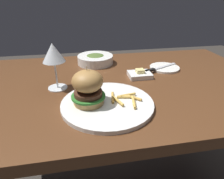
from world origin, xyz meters
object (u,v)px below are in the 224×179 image
object	(u,v)px
burger_sandwich	(88,87)
table_knife	(158,68)
main_plate	(108,104)
wine_glass	(53,54)
bread_plate	(164,68)
butter_dish	(140,74)
soup_bowl	(95,59)

from	to	relation	value
burger_sandwich	table_knife	xyz separation A→B (m)	(0.35, 0.26, -0.06)
main_plate	wine_glass	distance (m)	0.27
bread_plate	butter_dish	size ratio (longest dim) A/B	1.45
table_knife	soup_bowl	distance (m)	0.32
soup_bowl	burger_sandwich	bearing A→B (deg)	-99.12
burger_sandwich	wine_glass	size ratio (longest dim) A/B	0.72
main_plate	soup_bowl	distance (m)	0.43
wine_glass	bread_plate	distance (m)	0.53
main_plate	burger_sandwich	xyz separation A→B (m)	(-0.06, 0.01, 0.06)
table_knife	butter_dish	distance (m)	0.12
wine_glass	soup_bowl	distance (m)	0.34
soup_bowl	bread_plate	bearing A→B (deg)	-23.09
burger_sandwich	table_knife	bearing A→B (deg)	37.07
butter_dish	bread_plate	bearing A→B (deg)	26.50
bread_plate	burger_sandwich	bearing A→B (deg)	-144.11
main_plate	burger_sandwich	world-z (taller)	burger_sandwich
bread_plate	wine_glass	bearing A→B (deg)	-166.02
burger_sandwich	bread_plate	size ratio (longest dim) A/B	0.90
burger_sandwich	bread_plate	distance (m)	0.49
main_plate	wine_glass	world-z (taller)	wine_glass
table_knife	soup_bowl	bearing A→B (deg)	150.21
main_plate	soup_bowl	bearing A→B (deg)	89.31
burger_sandwich	soup_bowl	size ratio (longest dim) A/B	0.70
butter_dish	soup_bowl	xyz separation A→B (m)	(-0.17, 0.21, 0.01)
butter_dish	soup_bowl	bearing A→B (deg)	129.22
main_plate	bread_plate	size ratio (longest dim) A/B	2.16
table_knife	bread_plate	bearing A→B (deg)	25.58
wine_glass	butter_dish	distance (m)	0.38
main_plate	bread_plate	distance (m)	0.44
burger_sandwich	table_knife	size ratio (longest dim) A/B	0.66
main_plate	bread_plate	bearing A→B (deg)	41.38
main_plate	soup_bowl	size ratio (longest dim) A/B	1.69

